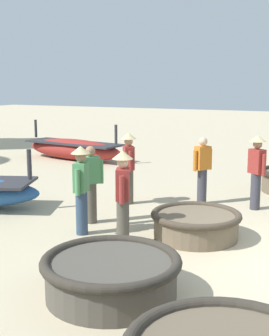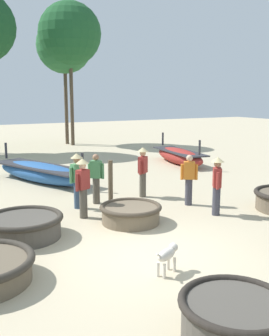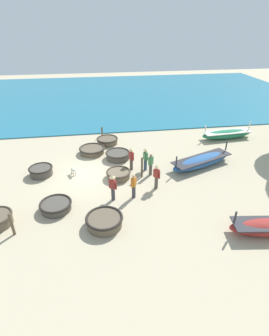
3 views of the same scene
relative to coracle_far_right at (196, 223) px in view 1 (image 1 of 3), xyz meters
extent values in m
cylinder|color=brown|center=(0.00, 0.00, -0.05)|extent=(1.53, 1.53, 0.43)
torus|color=#42382B|center=(0.00, 0.00, 0.16)|extent=(1.66, 1.66, 0.12)
cylinder|color=#4C473F|center=(-2.77, 0.22, -0.03)|extent=(1.74, 1.74, 0.49)
torus|color=#332D26|center=(-2.77, 0.22, 0.22)|extent=(1.88, 1.88, 0.14)
cylinder|color=#2D2D33|center=(0.16, 3.91, 0.76)|extent=(0.10, 0.10, 0.67)
ellipsoid|color=maroon|center=(6.42, 6.94, 0.11)|extent=(1.64, 4.29, 0.75)
cube|color=#2D2D33|center=(6.42, 6.94, 0.35)|extent=(1.64, 3.97, 0.06)
cylinder|color=#2D2D33|center=(6.67, 8.85, 0.77)|extent=(0.10, 0.10, 0.68)
cylinder|color=#2D2D33|center=(6.17, 5.03, 0.77)|extent=(0.10, 0.10, 0.68)
cylinder|color=#2D425B|center=(-0.75, 1.98, 0.14)|extent=(0.22, 0.22, 0.82)
cube|color=#4C8E56|center=(-0.75, 1.98, 0.82)|extent=(0.39, 0.30, 0.54)
sphere|color=#A37556|center=(-0.75, 1.98, 1.20)|extent=(0.20, 0.20, 0.20)
cylinder|color=#4C8E56|center=(-0.54, 2.04, 0.77)|extent=(0.09, 0.09, 0.48)
cylinder|color=#4C8E56|center=(-0.96, 1.92, 0.77)|extent=(0.09, 0.09, 0.48)
cone|color=#D1BC84|center=(-0.75, 1.98, 1.33)|extent=(0.36, 0.36, 0.14)
cylinder|color=#4C473D|center=(1.64, 2.22, 0.14)|extent=(0.22, 0.22, 0.82)
cube|color=maroon|center=(1.64, 2.22, 0.82)|extent=(0.40, 0.38, 0.54)
sphere|color=tan|center=(1.64, 2.22, 1.20)|extent=(0.20, 0.20, 0.20)
cylinder|color=maroon|center=(1.46, 2.08, 0.77)|extent=(0.09, 0.09, 0.48)
cylinder|color=maroon|center=(1.81, 2.35, 0.77)|extent=(0.09, 0.09, 0.48)
cone|color=#D1BC84|center=(1.64, 2.22, 1.33)|extent=(0.36, 0.36, 0.14)
cylinder|color=#383842|center=(2.39, 0.68, 0.14)|extent=(0.22, 0.22, 0.82)
cube|color=orange|center=(2.39, 0.68, 0.82)|extent=(0.40, 0.37, 0.54)
sphere|color=#DBB28E|center=(2.39, 0.68, 1.20)|extent=(0.20, 0.20, 0.20)
cylinder|color=orange|center=(2.58, 0.56, 0.77)|extent=(0.09, 0.09, 0.48)
cylinder|color=orange|center=(2.21, 0.80, 0.77)|extent=(0.09, 0.09, 0.48)
cylinder|color=#4C473D|center=(-0.05, 2.20, 0.14)|extent=(0.22, 0.22, 0.82)
cube|color=#4C8E56|center=(-0.05, 2.20, 0.82)|extent=(0.40, 0.39, 0.54)
sphere|color=#A37556|center=(-0.05, 2.20, 1.20)|extent=(0.20, 0.20, 0.20)
cylinder|color=#4C8E56|center=(0.12, 2.06, 0.77)|extent=(0.09, 0.09, 0.48)
cylinder|color=#4C8E56|center=(-0.21, 2.35, 0.77)|extent=(0.09, 0.09, 0.48)
cylinder|color=#383842|center=(2.45, -0.55, 0.14)|extent=(0.22, 0.22, 0.82)
cube|color=maroon|center=(2.45, -0.55, 0.82)|extent=(0.37, 0.40, 0.54)
sphere|color=#A37556|center=(2.45, -0.55, 1.20)|extent=(0.20, 0.20, 0.20)
cylinder|color=maroon|center=(2.58, -0.37, 0.77)|extent=(0.09, 0.09, 0.48)
cylinder|color=maroon|center=(2.33, -0.73, 0.77)|extent=(0.09, 0.09, 0.48)
cone|color=#D1BC84|center=(2.45, -0.55, 1.33)|extent=(0.36, 0.36, 0.14)
cylinder|color=#4C473D|center=(-0.94, 1.01, 0.14)|extent=(0.22, 0.22, 0.82)
cube|color=maroon|center=(-0.94, 1.01, 0.82)|extent=(0.40, 0.34, 0.54)
sphere|color=#DBB28E|center=(-0.94, 1.01, 1.20)|extent=(0.20, 0.20, 0.20)
cylinder|color=maroon|center=(-0.74, 1.10, 0.77)|extent=(0.09, 0.09, 0.48)
cylinder|color=maroon|center=(-1.15, 0.92, 0.77)|extent=(0.09, 0.09, 0.48)
cone|color=#D1BC84|center=(-0.94, 1.01, 1.33)|extent=(0.36, 0.36, 0.14)
cylinder|color=brown|center=(0.15, 1.57, 0.46)|extent=(0.14, 0.14, 1.45)
camera|label=1|loc=(-7.85, -2.65, 2.54)|focal=50.00mm
camera|label=2|loc=(-4.72, -8.87, 3.08)|focal=42.00mm
camera|label=3|loc=(15.06, -1.19, 8.99)|focal=28.00mm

